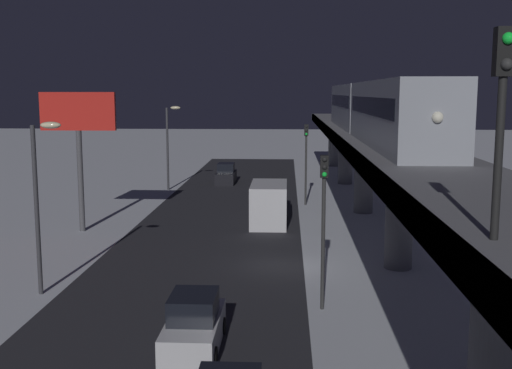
# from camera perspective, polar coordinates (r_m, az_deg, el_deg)

# --- Properties ---
(ground_plane) EXTENTS (240.00, 240.00, 0.00)m
(ground_plane) POSITION_cam_1_polar(r_m,az_deg,el_deg) (32.47, 2.11, -7.46)
(ground_plane) COLOR silver
(avenue_asphalt) EXTENTS (11.00, 103.79, 0.01)m
(avenue_asphalt) POSITION_cam_1_polar(r_m,az_deg,el_deg) (32.79, -5.36, -7.33)
(avenue_asphalt) COLOR #28282D
(avenue_asphalt) RESTS_ON ground_plane
(elevated_railway) EXTENTS (5.00, 103.79, 6.08)m
(elevated_railway) POSITION_cam_1_polar(r_m,az_deg,el_deg) (31.94, 12.96, 1.67)
(elevated_railway) COLOR slate
(elevated_railway) RESTS_ON ground_plane
(subway_train) EXTENTS (2.94, 36.87, 3.40)m
(subway_train) POSITION_cam_1_polar(r_m,az_deg,el_deg) (42.79, 10.59, 6.91)
(subway_train) COLOR #999EA8
(subway_train) RESTS_ON elevated_railway
(rail_signal) EXTENTS (0.36, 0.41, 4.00)m
(rail_signal) POSITION_cam_1_polar(r_m,az_deg,el_deg) (12.56, 21.58, 7.46)
(rail_signal) COLOR black
(rail_signal) RESTS_ON elevated_railway
(sedan_white) EXTENTS (1.91, 4.33, 1.97)m
(sedan_white) POSITION_cam_1_polar(r_m,az_deg,el_deg) (22.41, -5.70, -12.82)
(sedan_white) COLOR silver
(sedan_white) RESTS_ON ground_plane
(sedan_black) EXTENTS (1.80, 4.40, 1.97)m
(sedan_black) POSITION_cam_1_polar(r_m,az_deg,el_deg) (61.61, -2.75, 0.88)
(sedan_black) COLOR black
(sedan_black) RESTS_ON ground_plane
(box_truck) EXTENTS (2.40, 7.40, 2.80)m
(box_truck) POSITION_cam_1_polar(r_m,az_deg,el_deg) (43.18, 1.22, -1.63)
(box_truck) COLOR silver
(box_truck) RESTS_ON ground_plane
(traffic_light_near) EXTENTS (0.32, 0.44, 6.40)m
(traffic_light_near) POSITION_cam_1_polar(r_m,az_deg,el_deg) (25.36, 6.20, -2.29)
(traffic_light_near) COLOR #2D2D2D
(traffic_light_near) RESTS_ON ground_plane
(traffic_light_mid) EXTENTS (0.32, 0.44, 6.40)m
(traffic_light_mid) POSITION_cam_1_polar(r_m,az_deg,el_deg) (49.25, 4.60, 2.94)
(traffic_light_mid) COLOR #2D2D2D
(traffic_light_mid) RESTS_ON ground_plane
(commercial_billboard) EXTENTS (4.80, 0.36, 8.90)m
(commercial_billboard) POSITION_cam_1_polar(r_m,az_deg,el_deg) (41.09, -15.93, 5.23)
(commercial_billboard) COLOR #4C4C51
(commercial_billboard) RESTS_ON ground_plane
(street_lamp_near) EXTENTS (1.35, 0.44, 7.65)m
(street_lamp_near) POSITION_cam_1_polar(r_m,az_deg,el_deg) (28.61, -19.08, -0.23)
(street_lamp_near) COLOR #38383D
(street_lamp_near) RESTS_ON ground_plane
(street_lamp_far) EXTENTS (1.35, 0.44, 7.65)m
(street_lamp_far) POSITION_cam_1_polar(r_m,az_deg,el_deg) (57.38, -7.89, 4.28)
(street_lamp_far) COLOR #38383D
(street_lamp_far) RESTS_ON ground_plane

